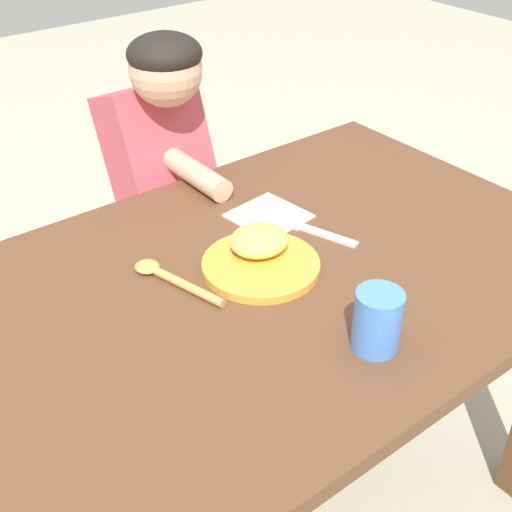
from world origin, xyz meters
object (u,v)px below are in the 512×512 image
at_px(spoon, 170,278).
at_px(fork, 315,231).
at_px(person, 162,221).
at_px(plate, 260,254).
at_px(drinking_cup, 377,321).

bearing_deg(spoon, fork, -111.12).
xyz_separation_m(fork, person, (-0.07, 0.46, -0.18)).
xyz_separation_m(plate, person, (0.08, 0.48, -0.19)).
bearing_deg(fork, drinking_cup, 134.98).
relative_size(spoon, drinking_cup, 1.99).
bearing_deg(drinking_cup, fork, 63.82).
bearing_deg(plate, person, 80.88).
relative_size(fork, person, 0.19).
distance_m(fork, person, 0.50).
height_order(plate, person, person).
distance_m(drinking_cup, person, 0.79).
height_order(spoon, person, person).
distance_m(plate, fork, 0.15).
distance_m(fork, drinking_cup, 0.33).
relative_size(fork, drinking_cup, 1.87).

